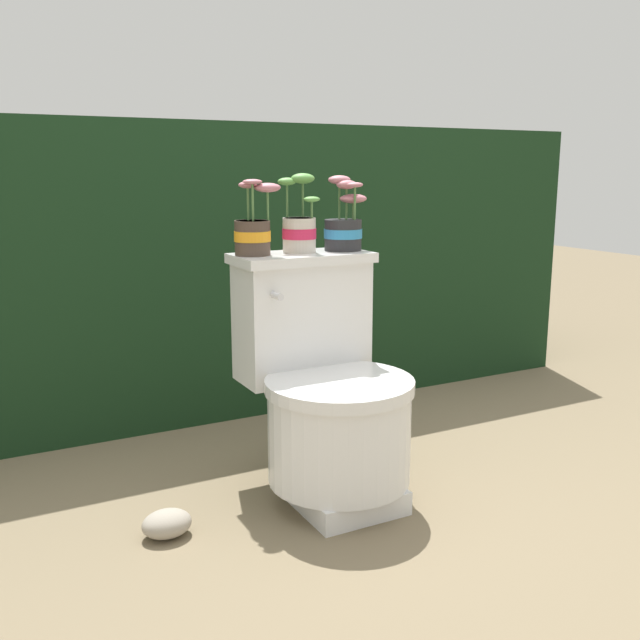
# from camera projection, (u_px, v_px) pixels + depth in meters

# --- Properties ---
(ground_plane) EXTENTS (12.00, 12.00, 0.00)m
(ground_plane) POSITION_uv_depth(u_px,v_px,m) (358.00, 489.00, 2.21)
(ground_plane) COLOR #75664C
(hedge_backdrop) EXTENTS (3.12, 0.81, 1.15)m
(hedge_backdrop) POSITION_uv_depth(u_px,v_px,m) (221.00, 263.00, 3.10)
(hedge_backdrop) COLOR black
(hedge_backdrop) RESTS_ON ground
(toilet) EXTENTS (0.44, 0.57, 0.72)m
(toilet) POSITION_uv_depth(u_px,v_px,m) (326.00, 394.00, 2.14)
(toilet) COLOR silver
(toilet) RESTS_ON ground
(potted_plant_left) EXTENTS (0.14, 0.11, 0.23)m
(potted_plant_left) POSITION_uv_depth(u_px,v_px,m) (253.00, 231.00, 2.12)
(potted_plant_left) COLOR #47382D
(potted_plant_left) RESTS_ON toilet
(potted_plant_midleft) EXTENTS (0.12, 0.11, 0.24)m
(potted_plant_midleft) POSITION_uv_depth(u_px,v_px,m) (299.00, 227.00, 2.20)
(potted_plant_midleft) COLOR beige
(potted_plant_midleft) RESTS_ON toilet
(potted_plant_middle) EXTENTS (0.15, 0.12, 0.23)m
(potted_plant_middle) POSITION_uv_depth(u_px,v_px,m) (344.00, 226.00, 2.25)
(potted_plant_middle) COLOR #262628
(potted_plant_middle) RESTS_ON toilet
(garden_stone) EXTENTS (0.13, 0.11, 0.07)m
(garden_stone) POSITION_uv_depth(u_px,v_px,m) (167.00, 524.00, 1.92)
(garden_stone) COLOR #9E9384
(garden_stone) RESTS_ON ground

